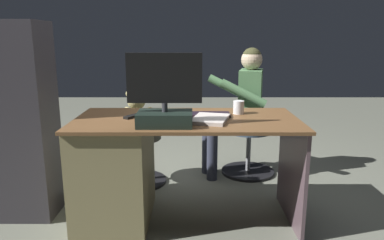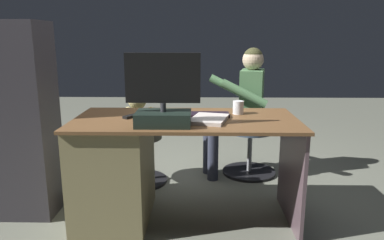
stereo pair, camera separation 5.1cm
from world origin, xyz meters
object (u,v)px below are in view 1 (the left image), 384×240
object	(u,v)px
monitor	(165,104)
computer_mouse	(161,113)
desk	(128,167)
teddy_bear	(137,114)
person	(241,101)
office_chair_teddy	(138,153)
tv_remote	(133,116)
keyboard	(200,115)
visitor_chair	(249,145)
cup	(239,107)

from	to	relation	value
monitor	computer_mouse	distance (m)	0.33
desk	teddy_bear	xyz separation A→B (m)	(0.03, -0.69, 0.24)
monitor	person	size ratio (longest dim) A/B	0.39
office_chair_teddy	tv_remote	bearing A→B (deg)	96.55
desk	person	xyz separation A→B (m)	(-0.91, -0.89, 0.31)
monitor	office_chair_teddy	bearing A→B (deg)	-70.29
desk	keyboard	world-z (taller)	keyboard
tv_remote	visitor_chair	world-z (taller)	tv_remote
visitor_chair	teddy_bear	bearing A→B (deg)	12.17
cup	person	distance (m)	0.75
cup	visitor_chair	size ratio (longest dim) A/B	0.19
visitor_chair	person	xyz separation A→B (m)	(0.09, 0.02, 0.43)
computer_mouse	cup	bearing A→B (deg)	-174.36
computer_mouse	office_chair_teddy	world-z (taller)	computer_mouse
keyboard	office_chair_teddy	distance (m)	0.94
monitor	teddy_bear	world-z (taller)	monitor
monitor	teddy_bear	distance (m)	0.97
tv_remote	person	distance (m)	1.22
computer_mouse	person	world-z (taller)	person
keyboard	person	size ratio (longest dim) A/B	0.35
tv_remote	visitor_chair	bearing A→B (deg)	-103.55
teddy_bear	person	bearing A→B (deg)	-167.90
computer_mouse	teddy_bear	distance (m)	0.66
computer_mouse	cup	distance (m)	0.56
office_chair_teddy	visitor_chair	xyz separation A→B (m)	(-1.03, -0.24, 0.00)
monitor	office_chair_teddy	distance (m)	1.11
office_chair_teddy	person	bearing A→B (deg)	-167.11
tv_remote	teddy_bear	xyz separation A→B (m)	(0.07, -0.66, -0.12)
desk	tv_remote	bearing A→B (deg)	-146.55
keyboard	teddy_bear	xyz separation A→B (m)	(0.54, -0.61, -0.12)
person	tv_remote	bearing A→B (deg)	44.77
computer_mouse	office_chair_teddy	xyz separation A→B (m)	(0.27, -0.58, -0.49)
keyboard	computer_mouse	size ratio (longest dim) A/B	4.38
keyboard	visitor_chair	size ratio (longest dim) A/B	0.82
cup	person	xyz separation A→B (m)	(-0.12, -0.74, -0.09)
keyboard	person	world-z (taller)	person
monitor	visitor_chair	world-z (taller)	monitor
visitor_chair	monitor	bearing A→B (deg)	57.25
computer_mouse	office_chair_teddy	distance (m)	0.80
monitor	tv_remote	size ratio (longest dim) A/B	3.10
tv_remote	computer_mouse	bearing A→B (deg)	-126.19
desk	tv_remote	world-z (taller)	tv_remote
teddy_bear	computer_mouse	bearing A→B (deg)	114.33
teddy_bear	visitor_chair	world-z (taller)	teddy_bear
desk	computer_mouse	xyz separation A→B (m)	(-0.23, -0.10, 0.37)
cup	office_chair_teddy	xyz separation A→B (m)	(0.82, -0.52, -0.52)
computer_mouse	visitor_chair	xyz separation A→B (m)	(-0.76, -0.81, -0.49)
person	monitor	bearing A→B (deg)	60.04
visitor_chair	keyboard	bearing A→B (deg)	59.62
keyboard	tv_remote	distance (m)	0.47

